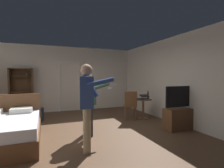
# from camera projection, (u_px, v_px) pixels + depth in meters

# --- Properties ---
(ground_plane) EXTENTS (7.26, 7.26, 0.00)m
(ground_plane) POSITION_uv_depth(u_px,v_px,m) (88.00, 134.00, 4.36)
(ground_plane) COLOR brown
(wall_back) EXTENTS (5.90, 0.12, 2.76)m
(wall_back) POSITION_uv_depth(u_px,v_px,m) (69.00, 79.00, 7.41)
(wall_back) COLOR silver
(wall_back) RESTS_ON ground_plane
(wall_right) EXTENTS (0.12, 6.84, 2.76)m
(wall_right) POSITION_uv_depth(u_px,v_px,m) (177.00, 80.00, 5.38)
(wall_right) COLOR silver
(wall_right) RESTS_ON ground_plane
(doorway_frame) EXTENTS (0.93, 0.08, 2.13)m
(doorway_frame) POSITION_uv_depth(u_px,v_px,m) (69.00, 83.00, 7.35)
(doorway_frame) COLOR white
(doorway_frame) RESTS_ON ground_plane
(bed) EXTENTS (1.56, 1.96, 1.02)m
(bed) POSITION_uv_depth(u_px,v_px,m) (1.00, 131.00, 3.66)
(bed) COLOR brown
(bed) RESTS_ON ground_plane
(bookshelf) EXTENTS (0.84, 0.32, 1.80)m
(bookshelf) POSITION_uv_depth(u_px,v_px,m) (21.00, 90.00, 6.54)
(bookshelf) COLOR #4C331E
(bookshelf) RESTS_ON ground_plane
(tv_flatscreen) EXTENTS (1.00, 0.40, 1.22)m
(tv_flatscreen) POSITION_uv_depth(u_px,v_px,m) (180.00, 116.00, 4.80)
(tv_flatscreen) COLOR brown
(tv_flatscreen) RESTS_ON ground_plane
(side_table) EXTENTS (0.59, 0.59, 0.70)m
(side_table) POSITION_uv_depth(u_px,v_px,m) (143.00, 105.00, 5.97)
(side_table) COLOR brown
(side_table) RESTS_ON ground_plane
(laptop) EXTENTS (0.33, 0.33, 0.16)m
(laptop) POSITION_uv_depth(u_px,v_px,m) (143.00, 98.00, 5.91)
(laptop) COLOR black
(laptop) RESTS_ON side_table
(bottle_on_table) EXTENTS (0.06, 0.06, 0.29)m
(bottle_on_table) POSITION_uv_depth(u_px,v_px,m) (148.00, 95.00, 5.93)
(bottle_on_table) COLOR #3E3829
(bottle_on_table) RESTS_ON side_table
(wooden_chair) EXTENTS (0.55, 0.55, 0.99)m
(wooden_chair) POSITION_uv_depth(u_px,v_px,m) (131.00, 104.00, 5.81)
(wooden_chair) COLOR brown
(wooden_chair) RESTS_ON ground_plane
(person_blue_shirt) EXTENTS (0.68, 0.64, 1.73)m
(person_blue_shirt) POSITION_uv_depth(u_px,v_px,m) (87.00, 101.00, 3.38)
(person_blue_shirt) COLOR tan
(person_blue_shirt) RESTS_ON ground_plane
(person_striped_shirt) EXTENTS (0.73, 0.58, 1.58)m
(person_striped_shirt) POSITION_uv_depth(u_px,v_px,m) (88.00, 100.00, 4.27)
(person_striped_shirt) COLOR #333338
(person_striped_shirt) RESTS_ON ground_plane
(suitcase_dark) EXTENTS (0.57, 0.42, 0.43)m
(suitcase_dark) POSITION_uv_depth(u_px,v_px,m) (35.00, 115.00, 5.62)
(suitcase_dark) COLOR #1E2D38
(suitcase_dark) RESTS_ON ground_plane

